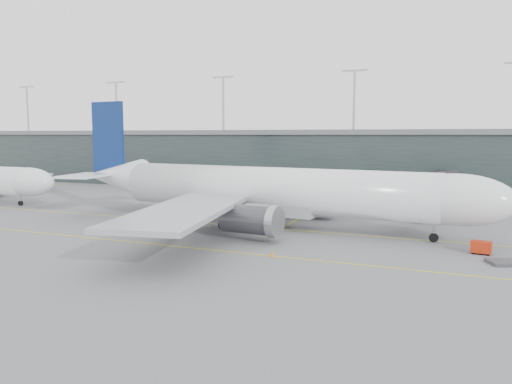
% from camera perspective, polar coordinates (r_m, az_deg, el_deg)
% --- Properties ---
extents(ground, '(320.00, 320.00, 0.00)m').
position_cam_1_polar(ground, '(80.10, 0.28, -3.50)').
color(ground, '#535257').
rests_on(ground, ground).
extents(taxiline_a, '(160.00, 0.25, 0.02)m').
position_cam_1_polar(taxiline_a, '(76.47, -0.86, -3.97)').
color(taxiline_a, gold).
rests_on(taxiline_a, ground).
extents(taxiline_b, '(160.00, 0.25, 0.02)m').
position_cam_1_polar(taxiline_b, '(62.44, -6.78, -6.42)').
color(taxiline_b, gold).
rests_on(taxiline_b, ground).
extents(taxiline_lead_main, '(0.25, 60.00, 0.02)m').
position_cam_1_polar(taxiline_lead_main, '(97.24, 7.53, -1.76)').
color(taxiline_lead_main, gold).
rests_on(taxiline_lead_main, ground).
extents(taxiline_lead_adj, '(0.25, 60.00, 0.02)m').
position_cam_1_polar(taxiline_lead_adj, '(140.96, -25.67, 0.22)').
color(taxiline_lead_adj, gold).
rests_on(taxiline_lead_adj, ground).
extents(terminal, '(240.00, 36.00, 29.00)m').
position_cam_1_polar(terminal, '(134.46, 9.78, 3.75)').
color(terminal, '#1E2928').
rests_on(terminal, ground).
extents(main_aircraft, '(70.91, 66.38, 19.87)m').
position_cam_1_polar(main_aircraft, '(75.91, 1.26, 0.20)').
color(main_aircraft, white).
rests_on(main_aircraft, ground).
extents(jet_bridge, '(8.33, 44.19, 6.62)m').
position_cam_1_polar(jet_bridge, '(97.24, 19.28, 0.86)').
color(jet_bridge, '#2C2C31').
rests_on(jet_bridge, ground).
extents(gse_cart, '(2.41, 1.71, 1.53)m').
position_cam_1_polar(gse_cart, '(64.66, 24.34, -5.75)').
color(gse_cart, '#AD240C').
rests_on(gse_cart, ground).
extents(baggage_dolly, '(4.19, 3.83, 0.34)m').
position_cam_1_polar(baggage_dolly, '(61.06, 26.58, -7.19)').
color(baggage_dolly, '#39383D').
rests_on(baggage_dolly, ground).
extents(uld_a, '(2.09, 1.81, 1.66)m').
position_cam_1_polar(uld_a, '(90.32, 0.45, -1.79)').
color(uld_a, '#3B3B40').
rests_on(uld_a, ground).
extents(uld_b, '(2.31, 2.06, 1.75)m').
position_cam_1_polar(uld_b, '(91.59, 2.03, -1.64)').
color(uld_b, '#3B3B40').
rests_on(uld_b, ground).
extents(uld_c, '(2.08, 1.81, 1.65)m').
position_cam_1_polar(uld_c, '(88.55, 2.89, -1.97)').
color(uld_c, '#3B3B40').
rests_on(uld_c, ground).
extents(cone_nose, '(0.42, 0.42, 0.66)m').
position_cam_1_polar(cone_nose, '(68.35, 24.61, -5.57)').
color(cone_nose, '#CF4E0B').
rests_on(cone_nose, ground).
extents(cone_wing_stbd, '(0.49, 0.49, 0.79)m').
position_cam_1_polar(cone_wing_stbd, '(57.83, 1.82, -7.04)').
color(cone_wing_stbd, orange).
rests_on(cone_wing_stbd, ground).
extents(cone_wing_port, '(0.48, 0.48, 0.76)m').
position_cam_1_polar(cone_wing_port, '(88.58, 8.40, -2.35)').
color(cone_wing_port, '#D5560B').
rests_on(cone_wing_port, ground).
extents(cone_tail, '(0.46, 0.46, 0.73)m').
position_cam_1_polar(cone_tail, '(75.88, -8.60, -3.85)').
color(cone_tail, orange).
rests_on(cone_tail, ground).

